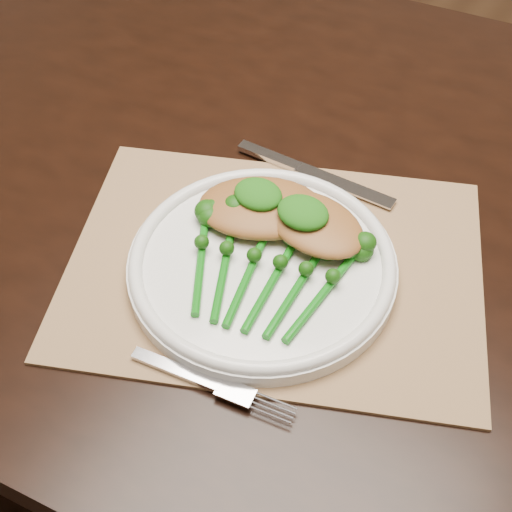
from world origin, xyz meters
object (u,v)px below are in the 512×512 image
Objects in this scene: dining_table at (274,348)px; dinner_plate at (262,264)px; placemat at (275,266)px; chicken_fillet_left at (261,207)px; broccolini_bundle at (260,278)px.

dining_table is 6.20× the size of dinner_plate.
placemat is (0.08, -0.13, 0.37)m from dining_table.
dinner_plate is at bearing -85.62° from chicken_fillet_left.
dinner_plate is 0.07m from chicken_fillet_left.
dining_table is 12.66× the size of chicken_fillet_left.
dinner_plate is at bearing -72.49° from dining_table.
broccolini_bundle is (0.01, -0.04, 0.02)m from placemat.
broccolini_bundle reaches higher than dining_table.
dining_table is at bearing 101.64° from broccolini_bundle.
broccolini_bundle reaches higher than dinner_plate.
chicken_fillet_left is at bearing 108.25° from broccolini_bundle.
dinner_plate is 0.03m from broccolini_bundle.
broccolini_bundle is at bearing -104.37° from placemat.
chicken_fillet_left is (0.03, -0.09, 0.41)m from dining_table.
chicken_fillet_left reaches higher than dinner_plate.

